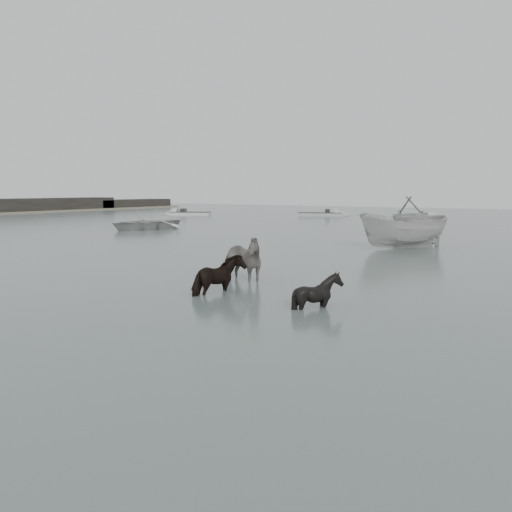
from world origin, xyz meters
name	(u,v)px	position (x,y,z in m)	size (l,w,h in m)	color
ground	(219,301)	(0.00, 0.00, 0.00)	(140.00, 140.00, 0.00)	#4C5B56
pony_pinto	(240,253)	(-1.21, 2.76, 0.85)	(0.92, 2.01, 1.70)	black
pony_dark	(220,269)	(-0.58, 0.82, 0.67)	(1.34, 1.14, 1.35)	black
pony_black	(318,282)	(2.37, 0.73, 0.61)	(0.98, 1.10, 1.21)	black
rowboat_lead	(144,221)	(-18.30, 16.03, 0.55)	(3.78, 5.29, 1.10)	silver
rowboat_trail	(411,213)	(-1.55, 23.65, 1.24)	(4.08, 4.72, 2.49)	#ADAFAD
boat_small	(404,229)	(0.71, 14.00, 0.93)	(1.80, 4.80, 1.85)	#B0AFAB
skiff_outer	(190,212)	(-27.84, 32.70, 0.38)	(6.13, 1.60, 0.75)	silver
skiff_mid	(421,217)	(-3.87, 35.86, 0.38)	(5.95, 1.60, 0.75)	#A7AAA7
skiff_far	(320,213)	(-15.09, 38.87, 0.38)	(6.43, 1.60, 0.75)	#A7A9A6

